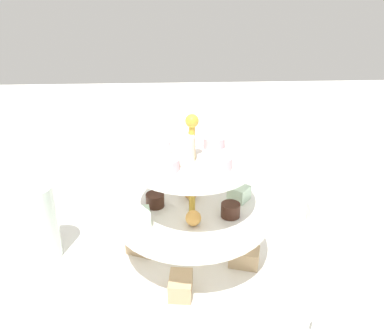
% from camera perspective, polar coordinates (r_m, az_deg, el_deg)
% --- Properties ---
extents(ground_plane, '(2.40, 2.40, 0.00)m').
position_cam_1_polar(ground_plane, '(0.74, 0.00, -13.08)').
color(ground_plane, silver).
extents(tiered_serving_stand, '(0.30, 0.30, 0.26)m').
position_cam_1_polar(tiered_serving_stand, '(0.69, -0.05, -8.00)').
color(tiered_serving_stand, white).
rests_on(tiered_serving_stand, ground_plane).
extents(water_glass_tall_right, '(0.07, 0.07, 0.13)m').
position_cam_1_polar(water_glass_tall_right, '(0.76, -20.21, -7.38)').
color(water_glass_tall_right, silver).
rests_on(water_glass_tall_right, ground_plane).
extents(butter_knife_left, '(0.17, 0.04, 0.00)m').
position_cam_1_polar(butter_knife_left, '(1.00, -1.68, -1.82)').
color(butter_knife_left, silver).
rests_on(butter_knife_left, ground_plane).
extents(water_glass_mid_back, '(0.06, 0.06, 0.09)m').
position_cam_1_polar(water_glass_mid_back, '(0.79, 17.07, -7.61)').
color(water_glass_mid_back, silver).
rests_on(water_glass_mid_back, ground_plane).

